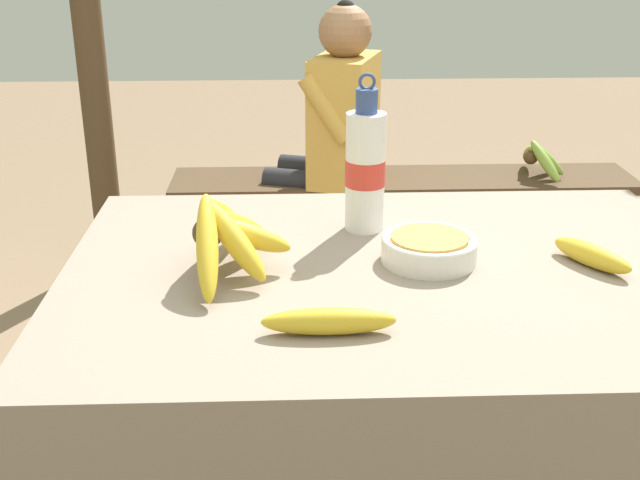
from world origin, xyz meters
TOP-DOWN VIEW (x-y plane):
  - market_counter at (0.00, 0.00)m, footprint 1.30×0.92m
  - banana_bunch_ripe at (-0.33, -0.00)m, footprint 0.20×0.38m
  - serving_bowl at (0.07, 0.03)m, footprint 0.19×0.19m
  - water_bottle at (-0.04, 0.21)m, footprint 0.09×0.09m
  - loose_banana_front at (-0.14, -0.27)m, footprint 0.22×0.05m
  - loose_banana_side at (0.39, -0.01)m, footprint 0.13×0.18m
  - wooden_bench at (0.23, 1.52)m, footprint 1.79×0.32m
  - seated_vendor at (-0.04, 1.50)m, footprint 0.46×0.43m
  - banana_bunch_green at (0.76, 1.51)m, footprint 0.17×0.32m

SIDE VIEW (x-z plane):
  - market_counter at x=0.00m, z-range 0.00..0.75m
  - wooden_bench at x=0.23m, z-range 0.16..0.62m
  - banana_bunch_green at x=0.76m, z-range 0.45..0.61m
  - seated_vendor at x=-0.04m, z-range 0.10..1.22m
  - loose_banana_front at x=-0.14m, z-range 0.75..0.80m
  - loose_banana_side at x=0.39m, z-range 0.75..0.80m
  - serving_bowl at x=0.07m, z-range 0.75..0.81m
  - banana_bunch_ripe at x=-0.33m, z-range 0.74..0.92m
  - water_bottle at x=-0.04m, z-range 0.72..1.06m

